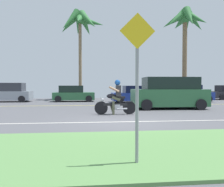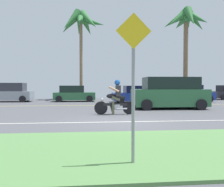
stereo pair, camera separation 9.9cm
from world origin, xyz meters
The scene contains 13 objects.
ground centered at (0.00, 3.00, -0.02)m, with size 56.00×30.00×0.04m, color #545459.
grass_median centered at (0.00, -4.10, 0.03)m, with size 56.00×3.80×0.06m, color #5B8C4C.
lane_line_near centered at (0.00, 0.02, 0.00)m, with size 50.40×0.12×0.01m, color silver.
lane_line_far centered at (0.00, 7.98, 0.00)m, with size 50.40×0.12×0.01m, color yellow.
motorcyclist centered at (0.15, 2.46, 0.72)m, with size 2.04×0.67×1.71m.
suv_nearby centered at (3.81, 5.11, 0.94)m, with size 4.68×2.40×1.93m.
parked_car_0 centered at (-8.09, 12.64, 0.77)m, with size 4.17×1.99×1.65m.
parked_car_1 centered at (-2.43, 12.53, 0.67)m, with size 3.66×2.07×1.42m.
parked_car_2 centered at (2.87, 11.04, 0.66)m, with size 3.79×2.12×1.41m.
parked_car_3 centered at (7.62, 11.05, 0.69)m, with size 4.23×1.99×1.48m.
palm_tree_0 centered at (8.85, 14.63, 7.74)m, with size 4.84×4.78×9.34m.
palm_tree_2 centered at (-1.81, 15.41, 7.63)m, with size 4.87×4.97×9.03m.
street_sign centered at (-0.43, -5.11, 1.62)m, with size 0.62×0.06×2.67m.
Camera 1 is at (-1.33, -9.24, 1.42)m, focal length 38.60 mm.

